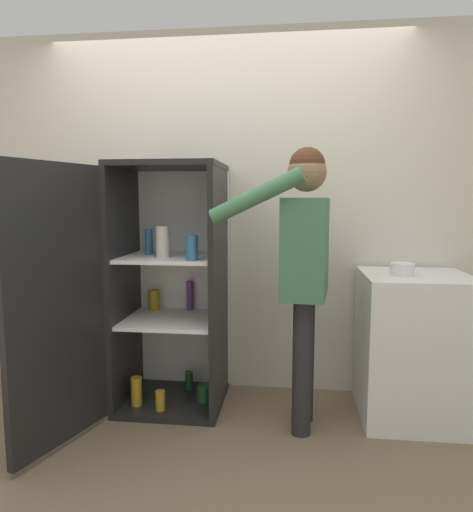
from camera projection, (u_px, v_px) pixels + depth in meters
The scene contains 6 objects.
ground_plane at pixel (202, 454), 2.48m from camera, with size 12.00×12.00×0.00m, color #7A664C.
wall_back at pixel (227, 214), 3.29m from camera, with size 7.00×0.06×2.55m.
refrigerator at pixel (151, 290), 2.95m from camera, with size 0.94×1.28×1.61m.
person at pixel (304, 254), 2.66m from camera, with size 0.69×0.58×1.68m.
counter at pixel (413, 346), 2.87m from camera, with size 0.65×0.64×0.92m.
bowl at pixel (402, 269), 2.77m from camera, with size 0.14×0.14×0.08m.
Camera 1 is at (0.47, -2.29, 1.38)m, focal length 32.00 mm.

